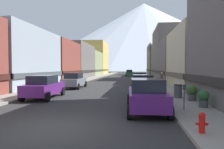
% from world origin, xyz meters
% --- Properties ---
extents(ground_plane, '(400.00, 400.00, 0.00)m').
position_xyz_m(ground_plane, '(0.00, 0.00, 0.00)').
color(ground_plane, '#2F2F2F').
extents(sidewalk_left, '(2.50, 100.00, 0.15)m').
position_xyz_m(sidewalk_left, '(-6.25, 35.00, 0.07)').
color(sidewalk_left, gray).
rests_on(sidewalk_left, ground).
extents(sidewalk_right, '(2.50, 100.00, 0.15)m').
position_xyz_m(sidewalk_right, '(6.25, 35.00, 0.07)').
color(sidewalk_right, gray).
rests_on(sidewalk_right, ground).
extents(storefront_left_1, '(8.99, 11.26, 6.89)m').
position_xyz_m(storefront_left_1, '(-11.84, 14.30, 3.32)').
color(storefront_left_1, '#99A5B2').
rests_on(storefront_left_1, ground).
extents(storefront_left_2, '(6.54, 9.88, 6.95)m').
position_xyz_m(storefront_left_2, '(-10.62, 25.42, 3.34)').
color(storefront_left_2, brown).
rests_on(storefront_left_2, ground).
extents(storefront_left_3, '(7.82, 13.64, 7.88)m').
position_xyz_m(storefront_left_3, '(-11.26, 37.44, 3.80)').
color(storefront_left_3, '#66605B').
rests_on(storefront_left_3, ground).
extents(storefront_left_4, '(7.46, 12.46, 7.18)m').
position_xyz_m(storefront_left_4, '(-11.08, 50.60, 3.46)').
color(storefront_left_4, '#8C9966').
rests_on(storefront_left_4, ground).
extents(storefront_left_5, '(8.56, 12.86, 11.74)m').
position_xyz_m(storefront_left_5, '(-11.63, 63.70, 5.69)').
color(storefront_left_5, '#D8B259').
rests_on(storefront_left_5, ground).
extents(storefront_right_1, '(7.35, 10.22, 6.74)m').
position_xyz_m(storefront_right_1, '(11.02, 15.55, 3.24)').
color(storefront_right_1, beige).
rests_on(storefront_right_1, ground).
extents(storefront_right_2, '(10.07, 9.13, 7.12)m').
position_xyz_m(storefront_right_2, '(12.38, 25.82, 3.43)').
color(storefront_right_2, '#66605B').
rests_on(storefront_right_2, ground).
extents(storefront_right_3, '(9.74, 12.55, 10.88)m').
position_xyz_m(storefront_right_3, '(12.22, 36.80, 5.27)').
color(storefront_right_3, '#66605B').
rests_on(storefront_right_3, ground).
extents(storefront_right_4, '(10.28, 12.72, 7.58)m').
position_xyz_m(storefront_right_4, '(12.49, 50.01, 3.65)').
color(storefront_right_4, '#66605B').
rests_on(storefront_right_4, ground).
extents(storefront_right_5, '(9.26, 10.06, 9.90)m').
position_xyz_m(storefront_right_5, '(11.98, 61.42, 4.78)').
color(storefront_right_5, '#66605B').
rests_on(storefront_right_5, ground).
extents(car_left_0, '(2.25, 4.48, 1.78)m').
position_xyz_m(car_left_0, '(-3.80, 7.07, 0.90)').
color(car_left_0, '#591E72').
rests_on(car_left_0, ground).
extents(car_left_1, '(2.13, 4.43, 1.78)m').
position_xyz_m(car_left_1, '(-3.80, 14.63, 0.90)').
color(car_left_1, slate).
rests_on(car_left_1, ground).
extents(car_right_0, '(2.20, 4.46, 1.78)m').
position_xyz_m(car_right_0, '(3.80, 3.29, 0.90)').
color(car_right_0, '#591E72').
rests_on(car_right_0, ground).
extents(car_right_1, '(2.15, 4.44, 1.78)m').
position_xyz_m(car_right_1, '(3.80, 9.37, 0.90)').
color(car_right_1, black).
rests_on(car_right_1, ground).
extents(car_right_2, '(2.18, 4.46, 1.78)m').
position_xyz_m(car_right_2, '(3.80, 18.64, 0.90)').
color(car_right_2, '#265933').
rests_on(car_right_2, ground).
extents(car_driving_0, '(2.06, 4.40, 1.78)m').
position_xyz_m(car_driving_0, '(1.60, 48.64, 0.90)').
color(car_driving_0, '#591E72').
rests_on(car_driving_0, ground).
extents(car_driving_1, '(2.06, 4.40, 1.78)m').
position_xyz_m(car_driving_1, '(1.60, 48.27, 0.90)').
color(car_driving_1, '#265933').
rests_on(car_driving_1, ground).
extents(fire_hydrant_near, '(0.40, 0.22, 0.70)m').
position_xyz_m(fire_hydrant_near, '(5.45, -0.35, 0.53)').
color(fire_hydrant_near, red).
rests_on(fire_hydrant_near, sidewalk_right).
extents(parking_meter_near, '(0.14, 0.10, 1.33)m').
position_xyz_m(parking_meter_near, '(5.75, 3.32, 1.01)').
color(parking_meter_near, '#595960').
rests_on(parking_meter_near, sidewalk_right).
extents(trash_bin_right, '(0.59, 0.59, 0.98)m').
position_xyz_m(trash_bin_right, '(6.35, 7.59, 0.64)').
color(trash_bin_right, '#4C5156').
rests_on(trash_bin_right, sidewalk_right).
extents(potted_plant_0, '(0.62, 0.62, 0.97)m').
position_xyz_m(potted_plant_0, '(7.00, 4.15, 0.68)').
color(potted_plant_0, '#4C4C51').
rests_on(potted_plant_0, sidewalk_right).
extents(potted_plant_1, '(0.66, 0.66, 1.02)m').
position_xyz_m(potted_plant_1, '(7.00, 6.37, 0.71)').
color(potted_plant_1, '#4C4C51').
rests_on(potted_plant_1, sidewalk_right).
extents(pedestrian_0, '(0.36, 0.36, 1.70)m').
position_xyz_m(pedestrian_0, '(6.25, 15.72, 0.93)').
color(pedestrian_0, brown).
rests_on(pedestrian_0, sidewalk_right).
extents(streetlamp_right, '(0.36, 0.36, 5.86)m').
position_xyz_m(streetlamp_right, '(5.35, 21.18, 3.99)').
color(streetlamp_right, black).
rests_on(streetlamp_right, sidewalk_right).
extents(mountain_backdrop, '(292.27, 292.27, 88.61)m').
position_xyz_m(mountain_backdrop, '(14.52, 260.00, 44.31)').
color(mountain_backdrop, silver).
rests_on(mountain_backdrop, ground).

